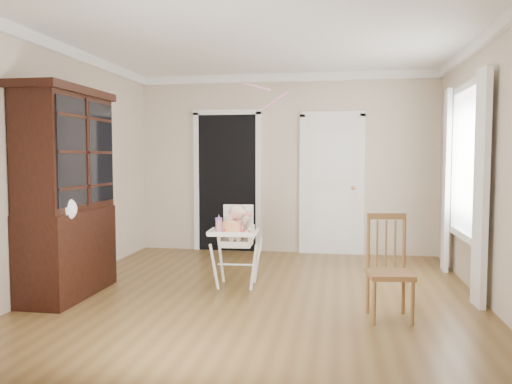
% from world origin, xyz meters
% --- Properties ---
extents(floor, '(5.00, 5.00, 0.00)m').
position_xyz_m(floor, '(0.00, 0.00, 0.00)').
color(floor, brown).
rests_on(floor, ground).
extents(ceiling, '(5.00, 5.00, 0.00)m').
position_xyz_m(ceiling, '(0.00, 0.00, 2.70)').
color(ceiling, white).
rests_on(ceiling, wall_back).
extents(wall_back, '(4.50, 0.00, 4.50)m').
position_xyz_m(wall_back, '(0.00, 2.50, 1.35)').
color(wall_back, beige).
rests_on(wall_back, floor).
extents(wall_left, '(0.00, 5.00, 5.00)m').
position_xyz_m(wall_left, '(-2.25, 0.00, 1.35)').
color(wall_left, beige).
rests_on(wall_left, floor).
extents(wall_right, '(0.00, 5.00, 5.00)m').
position_xyz_m(wall_right, '(2.25, 0.00, 1.35)').
color(wall_right, beige).
rests_on(wall_right, floor).
extents(crown_molding, '(4.50, 5.00, 0.12)m').
position_xyz_m(crown_molding, '(0.00, 0.00, 2.64)').
color(crown_molding, white).
rests_on(crown_molding, ceiling).
extents(doorway, '(1.06, 0.05, 2.22)m').
position_xyz_m(doorway, '(-0.90, 2.48, 1.11)').
color(doorway, black).
rests_on(doorway, wall_back).
extents(closet_door, '(0.96, 0.09, 2.13)m').
position_xyz_m(closet_door, '(0.70, 2.48, 1.02)').
color(closet_door, white).
rests_on(closet_door, wall_back).
extents(window_right, '(0.13, 1.84, 2.30)m').
position_xyz_m(window_right, '(2.18, 0.80, 1.29)').
color(window_right, white).
rests_on(window_right, wall_right).
extents(high_chair, '(0.56, 0.68, 0.93)m').
position_xyz_m(high_chair, '(-0.33, 0.39, 0.57)').
color(high_chair, white).
rests_on(high_chair, floor).
extents(baby, '(0.28, 0.21, 0.42)m').
position_xyz_m(baby, '(-0.33, 0.41, 0.71)').
color(baby, beige).
rests_on(baby, high_chair).
extents(cake, '(0.25, 0.25, 0.12)m').
position_xyz_m(cake, '(-0.33, 0.15, 0.70)').
color(cake, silver).
rests_on(cake, high_chair).
extents(sippy_cup, '(0.07, 0.07, 0.18)m').
position_xyz_m(sippy_cup, '(-0.50, 0.25, 0.72)').
color(sippy_cup, pink).
rests_on(sippy_cup, high_chair).
extents(china_cabinet, '(0.57, 1.28, 2.16)m').
position_xyz_m(china_cabinet, '(-1.99, -0.27, 1.08)').
color(china_cabinet, black).
rests_on(china_cabinet, floor).
extents(dining_chair, '(0.42, 0.42, 0.94)m').
position_xyz_m(dining_chair, '(1.25, -0.50, 0.44)').
color(dining_chair, brown).
rests_on(dining_chair, floor).
extents(streamer, '(0.37, 0.36, 0.15)m').
position_xyz_m(streamer, '(-0.19, 0.97, 2.30)').
color(streamer, pink).
rests_on(streamer, ceiling).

